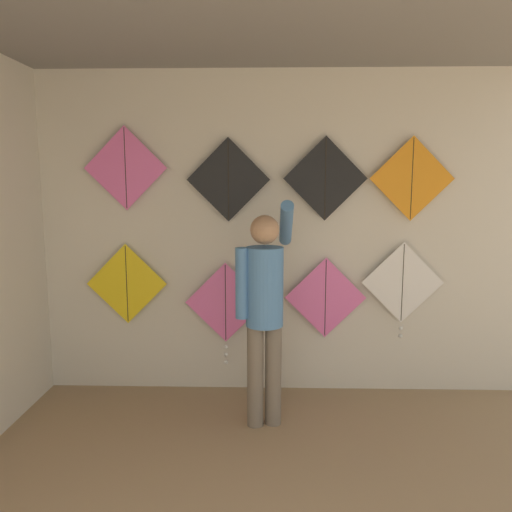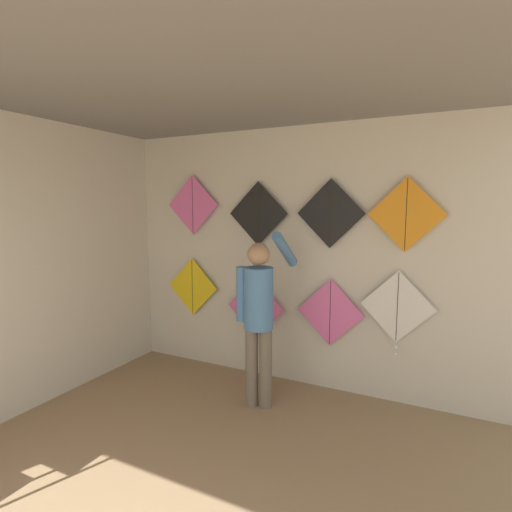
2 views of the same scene
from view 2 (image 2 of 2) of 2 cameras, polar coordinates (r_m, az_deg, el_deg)
back_panel at (r=4.42m, az=4.59°, el=-0.19°), size 4.73×0.06×2.80m
ceiling_slab at (r=2.70m, az=-13.78°, el=25.37°), size 4.73×4.93×0.04m
shopkeeper at (r=3.87m, az=0.45°, el=-7.67°), size 0.43×0.64×1.73m
kite_0 at (r=5.00m, az=-9.06°, el=-4.34°), size 0.71×0.01×0.71m
kite_1 at (r=4.61m, az=-0.10°, el=-7.73°), size 0.71×0.04×0.92m
kite_2 at (r=4.28m, az=10.55°, el=-7.94°), size 0.71×0.01×0.71m
kite_3 at (r=4.13m, az=19.54°, el=-7.10°), size 0.71×0.04×0.85m
kite_4 at (r=4.88m, az=-9.03°, el=7.22°), size 0.71×0.01×0.71m
kite_5 at (r=4.44m, az=0.29°, el=6.06°), size 0.71×0.01×0.71m
kite_6 at (r=4.14m, az=10.58°, el=5.98°), size 0.71×0.01×0.71m
kite_7 at (r=4.00m, az=20.66°, el=5.58°), size 0.71×0.01×0.71m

